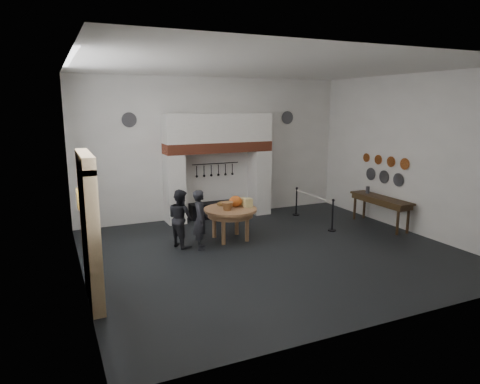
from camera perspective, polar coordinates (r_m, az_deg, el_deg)
name	(u,v)px	position (r m, az deg, el deg)	size (l,w,h in m)	color
floor	(272,251)	(10.96, 4.26, -7.86)	(9.00, 8.00, 0.02)	black
ceiling	(275,67)	(10.37, 4.64, 16.29)	(9.00, 8.00, 0.02)	silver
wall_back	(214,148)	(14.04, -3.43, 5.87)	(9.00, 0.02, 4.50)	white
wall_front	(394,194)	(7.23, 19.81, -0.20)	(9.00, 0.02, 4.50)	white
wall_left	(76,175)	(9.18, -21.06, 2.09)	(0.02, 8.00, 4.50)	white
wall_right	(412,154)	(13.18, 21.95, 4.68)	(0.02, 8.00, 4.50)	white
chimney_pier_left	(175,189)	(13.43, -8.73, 0.43)	(0.55, 0.70, 2.15)	silver
chimney_pier_right	(259,182)	(14.48, 2.58, 1.36)	(0.55, 0.70, 2.15)	silver
hearth_brick_band	(218,147)	(13.71, -2.91, 5.99)	(3.50, 0.72, 0.32)	#9E442B
chimney_hood	(218,128)	(13.67, -2.94, 8.54)	(3.50, 0.70, 0.90)	silver
iron_range	(218,209)	(14.13, -2.93, -2.33)	(1.90, 0.45, 0.50)	black
utensil_rail	(215,164)	(14.03, -3.29, 3.81)	(0.02, 0.02, 1.60)	black
door_recess	(85,237)	(8.42, -19.94, -5.62)	(0.04, 1.10, 2.50)	black
door_jamb_near	(94,245)	(7.75, -18.87, -6.64)	(0.22, 0.30, 2.60)	tan
door_jamb_far	(87,224)	(9.09, -19.76, -4.04)	(0.22, 0.30, 2.60)	tan
door_lintel	(85,161)	(8.15, -19.98, 3.90)	(0.22, 1.70, 0.30)	tan
wall_plaque	(78,199)	(10.09, -20.79, -0.86)	(0.05, 0.34, 0.44)	gold
work_table	(230,210)	(11.63, -1.30, -2.36)	(1.45, 1.45, 0.07)	#AF7B52
pumpkin	(236,201)	(11.75, -0.60, -1.26)	(0.36, 0.36, 0.31)	#D7491E
cheese_block_big	(248,203)	(11.75, 1.03, -1.44)	(0.22, 0.22, 0.24)	#DECF85
cheese_block_small	(243,201)	(12.01, 0.34, -1.25)	(0.18, 0.18, 0.20)	#D7C580
wicker_basket	(227,206)	(11.40, -1.71, -1.90)	(0.32, 0.32, 0.22)	#9B6B39
bread_loaf	(222,204)	(11.88, -2.41, -1.57)	(0.31, 0.18, 0.13)	olive
visitor_near	(200,220)	(10.92, -5.32, -3.70)	(0.56, 0.37, 1.54)	black
visitor_far	(181,218)	(11.18, -7.93, -3.48)	(0.74, 0.57, 1.52)	black
side_table	(381,198)	(13.60, 18.27, -0.77)	(0.55, 2.20, 0.06)	#3B2915
pewter_jug	(368,190)	(14.01, 16.66, 0.26)	(0.12, 0.12, 0.22)	#454449
copper_pan_a	(405,164)	(13.32, 21.11, 3.51)	(0.34, 0.34, 0.03)	#C6662D
copper_pan_b	(391,162)	(13.71, 19.49, 3.83)	(0.32, 0.32, 0.03)	#C6662D
copper_pan_c	(378,160)	(14.11, 17.96, 4.13)	(0.30, 0.30, 0.03)	#C6662D
copper_pan_d	(366,158)	(14.52, 16.51, 4.41)	(0.28, 0.28, 0.03)	#C6662D
pewter_plate_left	(398,180)	(13.53, 20.36, 1.53)	(0.40, 0.40, 0.03)	#4C4C51
pewter_plate_mid	(384,177)	(13.96, 18.65, 1.93)	(0.40, 0.40, 0.03)	#4C4C51
pewter_plate_right	(371,174)	(14.40, 17.04, 2.31)	(0.40, 0.40, 0.03)	#4C4C51
pewter_plate_back_left	(129,120)	(13.23, -14.56, 9.30)	(0.44, 0.44, 0.03)	#4C4C51
pewter_plate_back_right	(287,118)	(15.12, 6.33, 9.83)	(0.44, 0.44, 0.03)	#4C4C51
barrier_post_near	(333,216)	(12.80, 12.24, -3.13)	(0.05, 0.05, 0.90)	black
barrier_post_far	(296,202)	(14.41, 7.53, -1.33)	(0.05, 0.05, 0.90)	black
barrier_rope	(314,196)	(13.50, 9.80, -0.53)	(0.04, 0.04, 2.00)	silver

